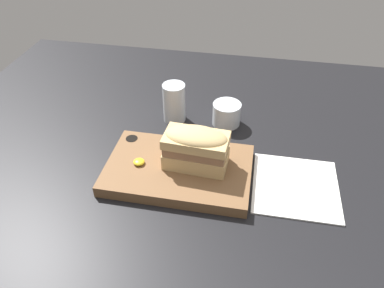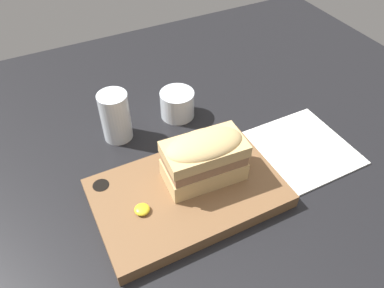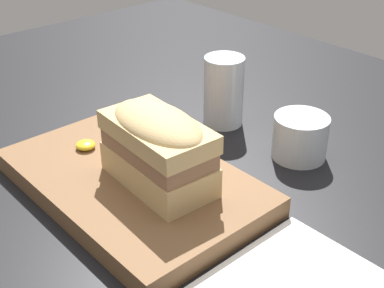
{
  "view_description": "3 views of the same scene",
  "coord_description": "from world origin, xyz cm",
  "views": [
    {
      "loc": [
        12.41,
        -64.96,
        62.96
      ],
      "look_at": [
        0.07,
        0.26,
        9.49
      ],
      "focal_mm": 35.0,
      "sensor_mm": 36.0,
      "label": 1
    },
    {
      "loc": [
        -21.25,
        -41.07,
        57.18
      ],
      "look_at": [
        0.34,
        1.85,
        10.91
      ],
      "focal_mm": 35.0,
      "sensor_mm": 36.0,
      "label": 2
    },
    {
      "loc": [
        44.54,
        -34.35,
        41.31
      ],
      "look_at": [
        3.27,
        2.47,
        9.63
      ],
      "focal_mm": 50.0,
      "sensor_mm": 36.0,
      "label": 3
    }
  ],
  "objects": [
    {
      "name": "serving_board",
      "position": [
        -2.72,
        -2.3,
        3.39
      ],
      "size": [
        33.55,
        21.32,
        2.84
      ],
      "color": "brown",
      "rests_on": "dining_table"
    },
    {
      "name": "dining_table",
      "position": [
        0.0,
        0.0,
        1.0
      ],
      "size": [
        146.68,
        127.44,
        2.0
      ],
      "color": "black",
      "rests_on": "ground"
    },
    {
      "name": "mustard_dollop",
      "position": [
        -11.78,
        -3.42,
        5.3
      ],
      "size": [
        2.65,
        2.65,
        1.06
      ],
      "color": "gold",
      "rests_on": "serving_board"
    },
    {
      "name": "sandwich",
      "position": [
        1.26,
        -1.11,
        9.99
      ],
      "size": [
        14.79,
        8.62,
        9.72
      ],
      "rotation": [
        0.0,
        0.0,
        -0.06
      ],
      "color": "tan",
      "rests_on": "serving_board"
    },
    {
      "name": "water_glass",
      "position": [
        -8.56,
        19.57,
        6.75
      ],
      "size": [
        6.2,
        6.2,
        10.95
      ],
      "color": "silver",
      "rests_on": "dining_table"
    },
    {
      "name": "napkin",
      "position": [
        24.35,
        -1.56,
        2.2
      ],
      "size": [
        19.29,
        19.71,
        0.4
      ],
      "rotation": [
        0.0,
        0.0,
        0.01
      ],
      "color": "white",
      "rests_on": "dining_table"
    },
    {
      "name": "wine_glass",
      "position": [
        5.93,
        20.35,
        4.75
      ],
      "size": [
        7.71,
        7.71,
        6.2
      ],
      "color": "silver",
      "rests_on": "dining_table"
    }
  ]
}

